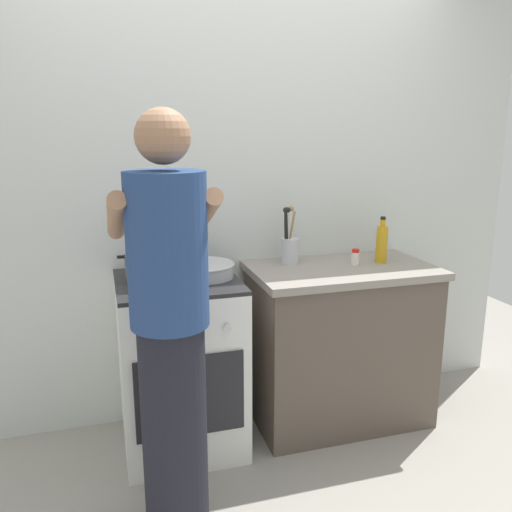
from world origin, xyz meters
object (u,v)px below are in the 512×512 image
at_px(mixing_bowl, 205,269).
at_px(oil_bottle, 382,243).
at_px(stove_range, 180,364).
at_px(spice_bottle, 355,257).
at_px(pot, 148,268).
at_px(person, 171,334).
at_px(utensil_crock, 289,246).

bearing_deg(mixing_bowl, oil_bottle, 1.11).
xyz_separation_m(stove_range, oil_bottle, (1.15, 0.03, 0.56)).
xyz_separation_m(stove_range, spice_bottle, (0.98, 0.02, 0.49)).
bearing_deg(pot, person, -87.75).
xyz_separation_m(pot, utensil_crock, (0.79, 0.14, 0.03)).
bearing_deg(utensil_crock, stove_range, -166.17).
distance_m(utensil_crock, person, 1.09).
relative_size(pot, spice_bottle, 3.20).
height_order(oil_bottle, person, person).
height_order(mixing_bowl, utensil_crock, utensil_crock).
height_order(stove_range, utensil_crock, utensil_crock).
height_order(mixing_bowl, spice_bottle, spice_bottle).
relative_size(mixing_bowl, utensil_crock, 0.95).
relative_size(pot, oil_bottle, 1.09).
xyz_separation_m(mixing_bowl, oil_bottle, (1.01, 0.02, 0.07)).
height_order(pot, spice_bottle, pot).
bearing_deg(mixing_bowl, spice_bottle, 0.53).
height_order(utensil_crock, spice_bottle, utensil_crock).
bearing_deg(utensil_crock, spice_bottle, -23.41).
xyz_separation_m(stove_range, pot, (-0.14, 0.02, 0.52)).
height_order(pot, utensil_crock, utensil_crock).
height_order(stove_range, mixing_bowl, mixing_bowl).
relative_size(mixing_bowl, spice_bottle, 3.46).
bearing_deg(utensil_crock, person, -135.09).
relative_size(pot, person, 0.17).
distance_m(pot, spice_bottle, 1.12).
relative_size(stove_range, spice_bottle, 10.19).
distance_m(mixing_bowl, oil_bottle, 1.01).
bearing_deg(spice_bottle, utensil_crock, 156.59).
bearing_deg(mixing_bowl, stove_range, -176.69).
bearing_deg(spice_bottle, pot, 179.80).
relative_size(mixing_bowl, person, 0.18).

